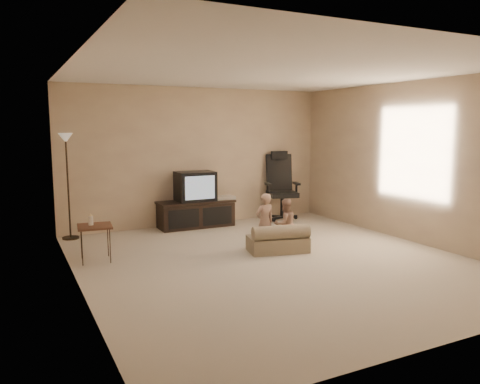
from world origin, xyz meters
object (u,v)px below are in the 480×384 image
at_px(side_table, 94,227).
at_px(floor_lamp, 67,162).
at_px(child_sofa, 279,241).
at_px(toddler_right, 285,224).
at_px(toddler_left, 265,222).
at_px(tv_stand, 196,204).
at_px(office_chair, 281,195).

distance_m(side_table, floor_lamp, 1.66).
xyz_separation_m(floor_lamp, child_sofa, (2.59, -2.19, -1.07)).
distance_m(floor_lamp, toddler_right, 3.57).
relative_size(floor_lamp, toddler_left, 2.02).
relative_size(toddler_left, toddler_right, 1.12).
bearing_deg(toddler_right, tv_stand, -73.25).
bearing_deg(tv_stand, floor_lamp, 178.83).
distance_m(office_chair, child_sofa, 2.48).
bearing_deg(toddler_left, toddler_right, 158.47).
relative_size(tv_stand, toddler_right, 1.87).
bearing_deg(office_chair, tv_stand, -166.60).
bearing_deg(side_table, office_chair, 19.73).
height_order(office_chair, side_table, office_chair).
bearing_deg(tv_stand, child_sofa, -77.99).
relative_size(side_table, child_sofa, 0.71).
xyz_separation_m(tv_stand, toddler_right, (0.62, -2.02, -0.04)).
xyz_separation_m(office_chair, toddler_right, (-1.13, -1.96, -0.10)).
bearing_deg(floor_lamp, toddler_left, -38.82).
bearing_deg(office_chair, toddler_left, -112.02).
distance_m(office_chair, toddler_right, 2.26).
relative_size(office_chair, toddler_left, 1.57).
height_order(side_table, toddler_right, toddler_right).
distance_m(tv_stand, child_sofa, 2.19).
bearing_deg(child_sofa, side_table, 176.16).
xyz_separation_m(office_chair, toddler_left, (-1.43, -1.87, -0.06)).
xyz_separation_m(child_sofa, toddler_left, (-0.12, 0.20, 0.25)).
distance_m(side_table, toddler_left, 2.39).
bearing_deg(tv_stand, toddler_right, -72.55).
bearing_deg(toddler_left, floor_lamp, -44.44).
distance_m(child_sofa, toddler_right, 0.30).
bearing_deg(child_sofa, floor_lamp, 152.46).
bearing_deg(office_chair, side_table, -144.90).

